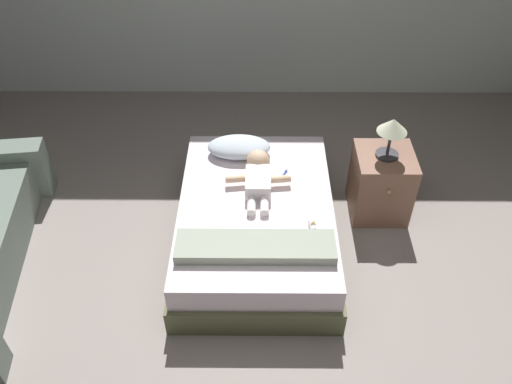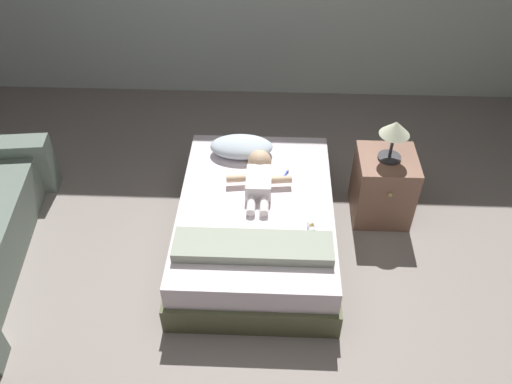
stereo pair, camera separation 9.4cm
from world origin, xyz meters
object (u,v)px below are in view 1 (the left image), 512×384
Objects in this scene: lamp at (392,129)px; baby_bottle at (313,226)px; bed at (256,223)px; baby at (258,176)px; pillow at (239,147)px; toothbrush at (283,175)px; nightstand at (381,183)px.

baby_bottle is (-0.60, -0.63, -0.37)m from lamp.
baby is at bearing 86.18° from bed.
pillow reaches higher than toothbrush.
pillow is 1.20m from lamp.
bed is 18.14× the size of baby_bottle.
baby reaches higher than baby_bottle.
lamp is at bearing 46.42° from baby_bottle.
nightstand is at bearing 46.41° from baby_bottle.
toothbrush is at bearing 108.07° from baby_bottle.
baby_bottle is at bearing -133.58° from lamp.
bed is at bearing 145.95° from baby_bottle.
lamp is (0.79, 0.06, 0.39)m from toothbrush.
baby is at bearing -171.25° from nightstand.
bed is at bearing -159.75° from lamp.
lamp is (0.99, 0.37, 0.61)m from bed.
baby_bottle is (0.38, -0.48, -0.04)m from baby.
lamp reaches higher than baby_bottle.
lamp reaches higher than bed.
nightstand is at bearing 20.25° from bed.
baby_bottle is at bearing -51.84° from baby.
bed is 0.53m from baby_bottle.
baby_bottle is (-0.60, -0.63, 0.16)m from nightstand.
toothbrush is 0.27× the size of nightstand.
pillow is 0.89× the size of nightstand.
bed is at bearing -93.82° from baby.
nightstand reaches higher than baby_bottle.
lamp is (1.13, -0.21, 0.33)m from pillow.
toothbrush is (0.35, -0.27, -0.06)m from pillow.
lamp is at bearing 20.25° from bed.
baby is at bearing 128.16° from baby_bottle.
baby is at bearing -66.67° from pillow.
toothbrush is at bearing -38.14° from pillow.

